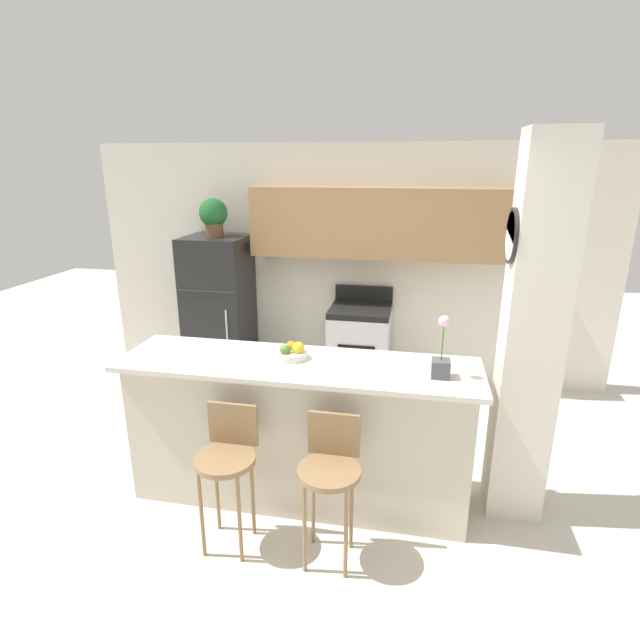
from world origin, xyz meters
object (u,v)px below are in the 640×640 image
Objects in this scene: refrigerator at (219,309)px; stove_range at (360,348)px; orchid_vase at (441,360)px; fruit_bowl at (292,352)px; bar_stool_right at (330,470)px; bar_stool_left at (227,458)px; trash_bin at (263,372)px; potted_plant_on_fridge at (213,215)px.

stove_range is (1.56, 0.02, -0.34)m from refrigerator.
stove_range is at bearing 110.20° from orchid_vase.
refrigerator reaches higher than fruit_bowl.
bar_stool_right is (1.67, -2.44, -0.19)m from refrigerator.
fruit_bowl is (0.27, 0.59, 0.49)m from bar_stool_left.
bar_stool_right is at bearing 0.00° from bar_stool_left.
trash_bin is (0.55, -0.22, -0.61)m from refrigerator.
trash_bin is (-1.74, 1.75, -0.99)m from orchid_vase.
fruit_bowl is (1.30, -1.85, 0.30)m from refrigerator.
potted_plant_on_fridge is 0.97× the size of orchid_vase.
fruit_bowl is at bearing -98.00° from stove_range.
trash_bin is (0.55, -0.22, -1.63)m from potted_plant_on_fridge.
potted_plant_on_fridge is 1.74m from trash_bin.
potted_plant_on_fridge is at bearing 125.03° from fruit_bowl.
stove_range is at bearing 0.73° from refrigerator.
refrigerator is 1.74× the size of bar_stool_left.
orchid_vase is (2.29, -1.97, 0.37)m from refrigerator.
fruit_bowl is at bearing 65.71° from bar_stool_left.
fruit_bowl reaches higher than stove_range.
refrigerator is at bearing 125.03° from fruit_bowl.
orchid_vase is (0.62, 0.47, 0.56)m from bar_stool_right.
orchid_vase reaches higher than bar_stool_right.
potted_plant_on_fridge is (-1.56, -0.02, 1.36)m from stove_range.
potted_plant_on_fridge reaches higher than refrigerator.
bar_stool_left is at bearing 180.00° from bar_stool_right.
refrigerator is 1.74× the size of bar_stool_right.
stove_range is 1.16× the size of bar_stool_right.
refrigerator reaches higher than trash_bin.
bar_stool_right is 0.96m from orchid_vase.
potted_plant_on_fridge is at bearing 116.77° from refrigerator.
bar_stool_right is 2.43× the size of trash_bin.
orchid_vase reaches higher than bar_stool_left.
trash_bin is at bearing 114.72° from fruit_bowl.
orchid_vase is at bearing 37.40° from bar_stool_right.
bar_stool_right is (0.64, 0.00, 0.00)m from bar_stool_left.
stove_range is 2.72× the size of potted_plant_on_fridge.
stove_range reaches higher than bar_stool_right.
refrigerator reaches higher than bar_stool_left.
stove_range reaches higher than bar_stool_left.
bar_stool_right is at bearing -63.11° from trash_bin.
fruit_bowl reaches higher than trash_bin.
orchid_vase is (1.26, 0.47, 0.56)m from bar_stool_left.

